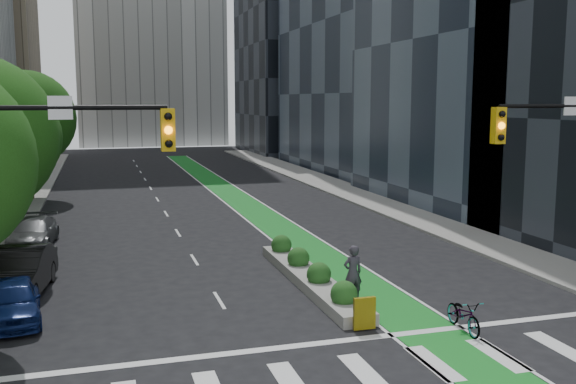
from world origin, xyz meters
TOP-DOWN VIEW (x-y plane):
  - ground at (0.00, 0.00)m, footprint 160.00×160.00m
  - sidewalk_left at (-11.80, 25.00)m, footprint 3.60×90.00m
  - sidewalk_right at (11.80, 25.00)m, footprint 3.60×90.00m
  - bike_lane_paint at (3.00, 30.00)m, footprint 2.20×70.00m
  - building_dark_end at (20.00, 68.00)m, footprint 14.00×18.00m
  - tree_midfar at (-11.00, 22.00)m, footprint 5.60×5.60m
  - tree_far at (-11.00, 32.00)m, footprint 6.60×6.60m
  - median_planter at (1.20, 7.04)m, footprint 1.20×10.26m
  - bicycle at (4.10, 0.93)m, footprint 0.79×1.99m
  - cyclist at (2.00, 4.70)m, footprint 0.77×0.55m
  - parked_car_left_near at (-9.14, 5.74)m, footprint 2.01×4.13m
  - parked_car_left_mid at (-9.28, 8.65)m, footprint 2.41×5.32m
  - parked_car_left_far at (-9.50, 16.85)m, footprint 2.30×4.81m

SIDE VIEW (x-z plane):
  - ground at x=0.00m, z-range 0.00..0.00m
  - bike_lane_paint at x=3.00m, z-range 0.00..0.01m
  - sidewalk_left at x=-11.80m, z-range 0.00..0.15m
  - sidewalk_right at x=11.80m, z-range 0.00..0.15m
  - median_planter at x=1.20m, z-range -0.18..0.92m
  - bicycle at x=4.10m, z-range 0.00..1.03m
  - parked_car_left_far at x=-9.50m, z-range 0.00..1.35m
  - parked_car_left_near at x=-9.14m, z-range 0.00..1.36m
  - parked_car_left_mid at x=-9.28m, z-range 0.00..1.69m
  - cyclist at x=2.00m, z-range 0.00..1.97m
  - tree_midfar at x=-11.00m, z-range 1.07..8.83m
  - tree_far at x=-11.00m, z-range 1.19..10.20m
  - building_dark_end at x=20.00m, z-range 0.00..28.00m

